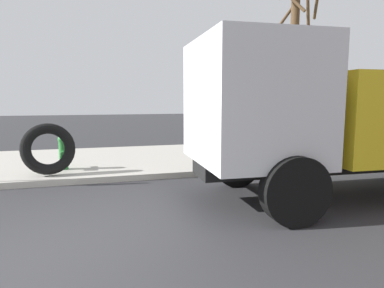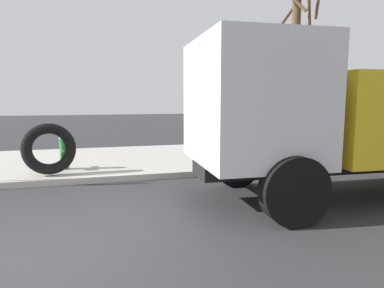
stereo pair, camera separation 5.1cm
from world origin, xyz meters
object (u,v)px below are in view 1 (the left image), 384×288
object	(u,v)px
fire_hydrant	(63,151)
bare_tree	(294,57)
loose_tire	(48,149)
dump_truck_yellow	(360,116)

from	to	relation	value
fire_hydrant	bare_tree	xyz separation A→B (m)	(6.97, 0.64, 2.65)
loose_tire	fire_hydrant	bearing A→B (deg)	64.58
loose_tire	bare_tree	size ratio (longest dim) A/B	0.21
loose_tire	dump_truck_yellow	world-z (taller)	dump_truck_yellow
dump_truck_yellow	bare_tree	size ratio (longest dim) A/B	1.19
bare_tree	fire_hydrant	bearing A→B (deg)	-174.75
fire_hydrant	dump_truck_yellow	size ratio (longest dim) A/B	0.13
fire_hydrant	dump_truck_yellow	xyz separation A→B (m)	(5.87, -3.57, 0.98)
fire_hydrant	bare_tree	world-z (taller)	bare_tree
dump_truck_yellow	bare_tree	world-z (taller)	bare_tree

